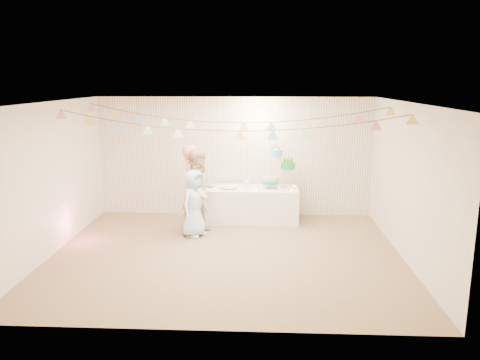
{
  "coord_description": "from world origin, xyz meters",
  "views": [
    {
      "loc": [
        0.6,
        -7.6,
        2.97
      ],
      "look_at": [
        0.2,
        0.8,
        1.15
      ],
      "focal_mm": 35.0,
      "sensor_mm": 36.0,
      "label": 1
    }
  ],
  "objects_px": {
    "person_child": "(194,203)",
    "cake_stand": "(278,167)",
    "table": "(252,204)",
    "person_adult_a": "(194,188)",
    "person_adult_b": "(200,192)"
  },
  "relations": [
    {
      "from": "table",
      "to": "person_adult_b",
      "type": "distance_m",
      "value": 1.39
    },
    {
      "from": "table",
      "to": "cake_stand",
      "type": "xyz_separation_m",
      "value": [
        0.55,
        0.05,
        0.81
      ]
    },
    {
      "from": "person_child",
      "to": "person_adult_a",
      "type": "bearing_deg",
      "value": 40.96
    },
    {
      "from": "person_adult_a",
      "to": "person_child",
      "type": "xyz_separation_m",
      "value": [
        0.06,
        -0.34,
        -0.21
      ]
    },
    {
      "from": "table",
      "to": "person_child",
      "type": "height_order",
      "value": "person_child"
    },
    {
      "from": "person_adult_a",
      "to": "person_adult_b",
      "type": "distance_m",
      "value": 0.23
    },
    {
      "from": "table",
      "to": "person_adult_a",
      "type": "relative_size",
      "value": 1.12
    },
    {
      "from": "person_child",
      "to": "cake_stand",
      "type": "bearing_deg",
      "value": -25.77
    },
    {
      "from": "table",
      "to": "person_adult_a",
      "type": "bearing_deg",
      "value": -149.19
    },
    {
      "from": "cake_stand",
      "to": "person_adult_b",
      "type": "distance_m",
      "value": 1.81
    },
    {
      "from": "cake_stand",
      "to": "person_adult_a",
      "type": "relative_size",
      "value": 0.49
    },
    {
      "from": "cake_stand",
      "to": "person_adult_b",
      "type": "height_order",
      "value": "person_adult_b"
    },
    {
      "from": "table",
      "to": "person_adult_a",
      "type": "xyz_separation_m",
      "value": [
        -1.14,
        -0.68,
        0.5
      ]
    },
    {
      "from": "cake_stand",
      "to": "person_child",
      "type": "distance_m",
      "value": 2.02
    },
    {
      "from": "cake_stand",
      "to": "person_adult_b",
      "type": "xyz_separation_m",
      "value": [
        -1.54,
        -0.9,
        -0.33
      ]
    }
  ]
}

